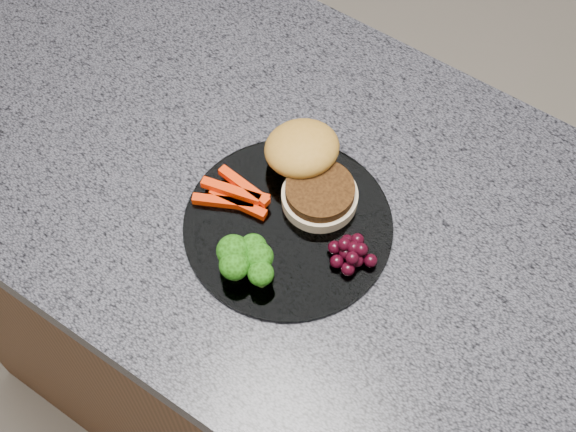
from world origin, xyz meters
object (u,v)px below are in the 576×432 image
(island_cabinet, at_px, (302,340))
(burger, at_px, (308,167))
(grape_bunch, at_px, (352,252))
(plate, at_px, (288,225))

(island_cabinet, height_order, burger, burger)
(burger, bearing_deg, grape_bunch, -7.58)
(plate, xyz_separation_m, burger, (-0.02, 0.07, 0.03))
(island_cabinet, distance_m, grape_bunch, 0.50)
(plate, bearing_deg, burger, 104.87)
(island_cabinet, bearing_deg, burger, 122.81)
(plate, height_order, grape_bunch, grape_bunch)
(burger, relative_size, grape_bunch, 2.87)
(island_cabinet, xyz_separation_m, burger, (-0.02, 0.03, 0.50))
(island_cabinet, relative_size, burger, 6.77)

